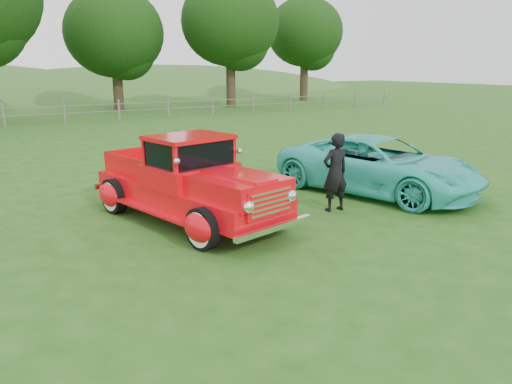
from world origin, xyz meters
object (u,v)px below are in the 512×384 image
tree_far_east (305,32)px  man (335,172)px  tree_near_east (114,33)px  teal_sedan (378,165)px  tree_mid_east (230,22)px  red_pickup (189,183)px

tree_far_east → man: bearing=-125.1°
tree_near_east → teal_sedan: tree_near_east is taller
tree_near_east → teal_sedan: size_ratio=1.64×
tree_near_east → man: 28.26m
tree_mid_east → tree_far_east: 9.49m
tree_near_east → tree_far_east: tree_far_east is taller
tree_near_east → tree_mid_east: 8.30m
tree_mid_east → man: 28.56m
tree_near_east → teal_sedan: (-1.24, -27.07, -4.54)m
man → tree_mid_east: bearing=-110.4°
teal_sedan → tree_mid_east: bearing=53.0°
tree_near_east → teal_sedan: bearing=-92.6°
tree_mid_east → teal_sedan: tree_mid_east is taller
red_pickup → teal_sedan: (4.98, -0.29, -0.09)m
tree_near_east → tree_far_east: size_ratio=0.94×
tree_near_east → man: size_ratio=4.84×
tree_far_east → man: 35.47m
tree_near_east → teal_sedan: 27.48m
tree_near_east → man: (-3.19, -27.74, -4.39)m
tree_mid_east → man: bearing=-113.5°
tree_far_east → teal_sedan: 33.87m
tree_near_east → tree_far_east: 17.04m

